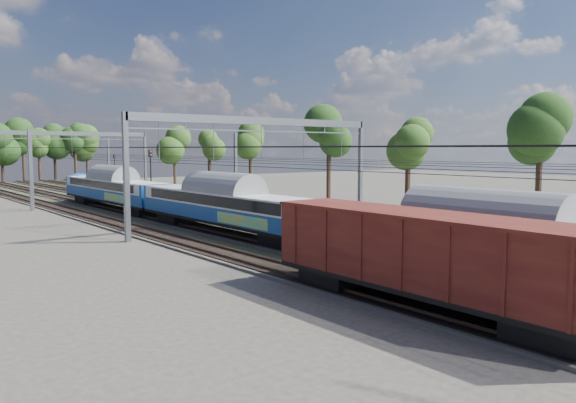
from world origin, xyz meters
TOP-DOWN VIEW (x-y plane):
  - track_bed at (-0.00, 45.00)m, footprint 21.00×130.00m
  - platform at (12.00, 20.00)m, footprint 3.00×70.00m
  - catenary at (0.33, 52.69)m, footprint 25.65×130.00m
  - tree_belt at (6.79, 95.14)m, footprint 40.87×100.03m
  - emu_train at (-4.50, 28.24)m, footprint 3.13×66.24m
  - freight_boxcar at (-9.00, 6.50)m, footprint 3.07×14.80m
  - worker at (2.79, 72.97)m, footprint 0.42×0.63m
  - signal_near at (0.38, 51.86)m, footprint 0.41×0.37m
  - signal_far at (10.51, 88.57)m, footprint 0.39×0.36m

SIDE VIEW (x-z plane):
  - track_bed at x=0.00m, z-range -0.07..0.27m
  - platform at x=12.00m, z-range 0.00..0.30m
  - worker at x=2.79m, z-range 0.00..1.74m
  - freight_boxcar at x=-9.00m, z-range 0.42..4.24m
  - emu_train at x=-4.50m, z-range 0.41..4.99m
  - signal_far at x=10.51m, z-range 0.73..6.19m
  - signal_near at x=0.38m, z-range 0.84..7.15m
  - catenary at x=0.33m, z-range 1.90..10.90m
  - tree_belt at x=6.79m, z-range 2.38..14.25m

